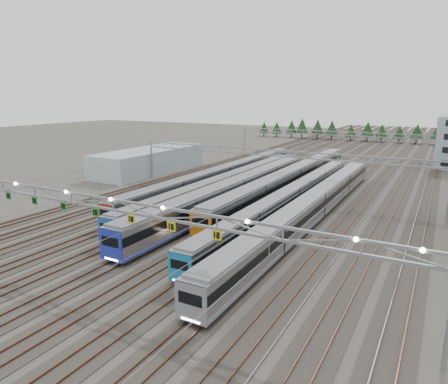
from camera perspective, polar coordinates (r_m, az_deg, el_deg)
The scene contains 13 objects.
ground at distance 41.07m, azimuth -14.93°, elevation -11.64°, with size 400.00×400.00×0.00m, color #47423A.
track_bed at distance 130.04m, azimuth 17.12°, elevation 5.97°, with size 54.00×260.00×5.42m.
train_a at distance 79.34m, azimuth 0.03°, elevation 2.49°, with size 2.70×64.04×3.51m.
train_b at distance 70.82m, azimuth 0.29°, elevation 1.12°, with size 2.65×57.86×3.44m.
train_c at distance 64.43m, azimuth 1.69°, elevation 0.14°, with size 3.09×55.94×4.03m.
train_d at distance 75.68m, azimuth 9.75°, elevation 1.95°, with size 3.08×64.66×4.02m.
train_e at distance 62.17m, azimuth 9.61°, elevation -0.84°, with size 2.62×59.59×3.41m.
train_f at distance 58.33m, azimuth 12.88°, elevation -1.79°, with size 2.85×64.18×3.71m.
gantry_near at distance 38.61m, azimuth -15.74°, elevation -2.10°, with size 56.36×0.61×8.08m.
gantry_mid at distance 72.23m, azimuth 7.19°, elevation 4.82°, with size 56.36×0.36×8.00m.
gantry_far at distance 114.96m, azimuth 15.68°, elevation 7.62°, with size 56.36×0.36×8.00m.
west_shed at distance 94.89m, azimuth -10.55°, elevation 4.45°, with size 10.00×30.00×5.23m, color #A6B9C7.
treeline at distance 166.20m, azimuth 21.83°, elevation 8.07°, with size 106.40×5.60×7.02m.
Camera 1 is at (26.44, -26.36, 17.11)m, focal length 32.00 mm.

